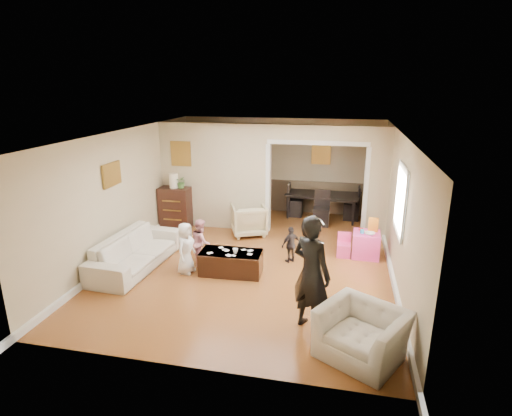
% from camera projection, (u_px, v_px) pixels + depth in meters
% --- Properties ---
extents(floor, '(7.00, 7.00, 0.00)m').
position_uv_depth(floor, '(254.00, 259.00, 8.56)').
color(floor, '#AD632C').
rests_on(floor, ground).
extents(partition_left, '(2.75, 0.18, 2.60)m').
position_uv_depth(partition_left, '(215.00, 176.00, 10.14)').
color(partition_left, '#C1B38D').
rests_on(partition_left, ground).
extents(partition_right, '(0.55, 0.18, 2.60)m').
position_uv_depth(partition_right, '(377.00, 184.00, 9.37)').
color(partition_right, '#C1B38D').
rests_on(partition_right, ground).
extents(partition_header, '(2.22, 0.18, 0.35)m').
position_uv_depth(partition_header, '(318.00, 133.00, 9.31)').
color(partition_header, '#C1B38D').
rests_on(partition_header, partition_right).
extents(window_pane, '(0.03, 0.95, 1.10)m').
position_uv_depth(window_pane, '(401.00, 200.00, 7.19)').
color(window_pane, white).
rests_on(window_pane, ground).
extents(framed_art_partition, '(0.45, 0.03, 0.55)m').
position_uv_depth(framed_art_partition, '(181.00, 154.00, 10.05)').
color(framed_art_partition, brown).
rests_on(framed_art_partition, partition_left).
extents(framed_art_sofa_wall, '(0.03, 0.55, 0.40)m').
position_uv_depth(framed_art_sofa_wall, '(112.00, 174.00, 8.02)').
color(framed_art_sofa_wall, brown).
extents(framed_art_alcove, '(0.45, 0.03, 0.55)m').
position_uv_depth(framed_art_alcove, '(321.00, 153.00, 11.06)').
color(framed_art_alcove, brown).
extents(sofa, '(1.02, 2.31, 0.66)m').
position_uv_depth(sofa, '(136.00, 251.00, 8.12)').
color(sofa, beige).
rests_on(sofa, ground).
extents(armchair_back, '(1.03, 1.05, 0.73)m').
position_uv_depth(armchair_back, '(249.00, 220.00, 9.86)').
color(armchair_back, '#C2B387').
rests_on(armchair_back, ground).
extents(armchair_front, '(1.37, 1.32, 0.68)m').
position_uv_depth(armchair_front, '(362.00, 334.00, 5.44)').
color(armchair_front, beige).
rests_on(armchair_front, ground).
extents(dresser, '(0.75, 0.42, 1.04)m').
position_uv_depth(dresser, '(175.00, 208.00, 10.27)').
color(dresser, black).
rests_on(dresser, ground).
extents(table_lamp, '(0.22, 0.22, 0.36)m').
position_uv_depth(table_lamp, '(174.00, 181.00, 10.07)').
color(table_lamp, '#F6E9C9').
rests_on(table_lamp, dresser).
extents(potted_plant, '(0.27, 0.24, 0.31)m').
position_uv_depth(potted_plant, '(181.00, 182.00, 10.03)').
color(potted_plant, '#4B7534').
rests_on(potted_plant, dresser).
extents(coffee_table, '(1.19, 0.64, 0.44)m').
position_uv_depth(coffee_table, '(231.00, 262.00, 7.87)').
color(coffee_table, '#371C11').
rests_on(coffee_table, ground).
extents(coffee_cup, '(0.11, 0.11, 0.10)m').
position_uv_depth(coffee_cup, '(235.00, 251.00, 7.73)').
color(coffee_cup, white).
rests_on(coffee_cup, coffee_table).
extents(play_table, '(0.57, 0.57, 0.53)m').
position_uv_depth(play_table, '(366.00, 245.00, 8.62)').
color(play_table, '#FF43AD').
rests_on(play_table, ground).
extents(cereal_box, '(0.20, 0.08, 0.30)m').
position_uv_depth(cereal_box, '(373.00, 225.00, 8.57)').
color(cereal_box, yellow).
rests_on(cereal_box, play_table).
extents(cyan_cup, '(0.08, 0.08, 0.08)m').
position_uv_depth(cyan_cup, '(362.00, 231.00, 8.51)').
color(cyan_cup, '#27ACC6').
rests_on(cyan_cup, play_table).
extents(toy_block, '(0.09, 0.08, 0.05)m').
position_uv_depth(toy_block, '(361.00, 229.00, 8.68)').
color(toy_block, red).
rests_on(toy_block, play_table).
extents(play_bowl, '(0.22, 0.22, 0.05)m').
position_uv_depth(play_bowl, '(370.00, 234.00, 8.42)').
color(play_bowl, white).
rests_on(play_bowl, play_table).
extents(dining_table, '(2.04, 1.32, 0.67)m').
position_uv_depth(dining_table, '(323.00, 205.00, 11.11)').
color(dining_table, black).
rests_on(dining_table, ground).
extents(adult_person, '(0.77, 0.72, 1.77)m').
position_uv_depth(adult_person, '(311.00, 273.00, 5.92)').
color(adult_person, black).
rests_on(adult_person, ground).
extents(child_kneel_a, '(0.38, 0.53, 1.01)m').
position_uv_depth(child_kneel_a, '(186.00, 248.00, 7.82)').
color(child_kneel_a, white).
rests_on(child_kneel_a, ground).
extents(child_kneel_b, '(0.50, 0.56, 0.94)m').
position_uv_depth(child_kneel_b, '(201.00, 242.00, 8.22)').
color(child_kneel_b, pink).
rests_on(child_kneel_b, ground).
extents(child_toddler, '(0.45, 0.44, 0.76)m').
position_uv_depth(child_toddler, '(291.00, 245.00, 8.32)').
color(child_toddler, black).
rests_on(child_toddler, ground).
extents(craft_papers, '(0.87, 0.46, 0.00)m').
position_uv_depth(craft_papers, '(232.00, 252.00, 7.81)').
color(craft_papers, white).
rests_on(craft_papers, coffee_table).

